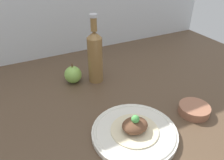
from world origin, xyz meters
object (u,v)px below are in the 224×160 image
(plated_food, at_px, (135,126))
(dipping_bowl, at_px, (194,109))
(plate, at_px, (134,132))
(cider_bottle, at_px, (95,56))
(apple, at_px, (73,75))

(plated_food, bearing_deg, dipping_bowl, -0.98)
(plate, relative_size, cider_bottle, 0.93)
(cider_bottle, height_order, dipping_bowl, cider_bottle)
(apple, distance_m, dipping_bowl, 0.50)
(plated_food, bearing_deg, apple, 100.72)
(cider_bottle, xyz_separation_m, apple, (-0.09, 0.03, -0.08))
(plated_food, relative_size, cider_bottle, 0.52)
(plated_food, relative_size, apple, 1.70)
(plated_food, distance_m, cider_bottle, 0.36)
(plate, distance_m, dipping_bowl, 0.24)
(plate, height_order, dipping_bowl, dipping_bowl)
(plate, height_order, plated_food, plated_food)
(apple, bearing_deg, dipping_bowl, -50.81)
(plated_food, height_order, apple, apple)
(cider_bottle, distance_m, apple, 0.13)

